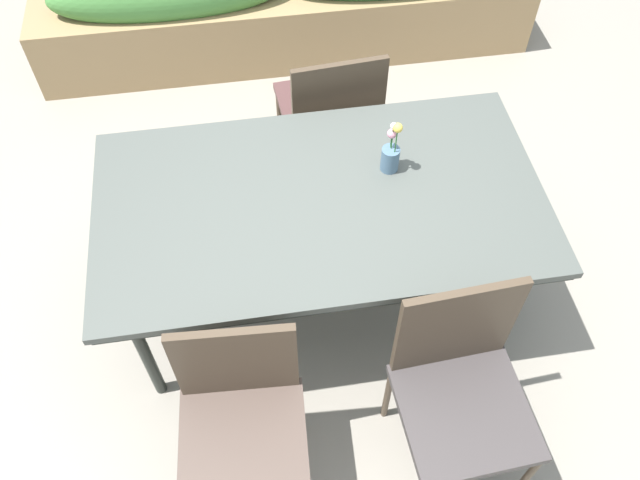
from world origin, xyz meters
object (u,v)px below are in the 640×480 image
object	(u,v)px
dining_table	(320,206)
chair_far_side	(331,109)
chair_near_right	(461,382)
planter_box	(290,8)
chair_near_left	(241,417)
flower_vase	(391,154)

from	to	relation	value
dining_table	chair_far_side	size ratio (longest dim) A/B	2.04
chair_near_right	planter_box	bearing A→B (deg)	-86.72
chair_near_left	flower_vase	world-z (taller)	flower_vase
chair_near_right	flower_vase	distance (m)	0.96
chair_far_side	chair_near_left	bearing A→B (deg)	-115.45
chair_far_side	flower_vase	xyz separation A→B (m)	(0.14, -0.66, 0.32)
chair_far_side	chair_near_left	world-z (taller)	chair_far_side
chair_far_side	planter_box	distance (m)	1.13
chair_near_right	flower_vase	size ratio (longest dim) A/B	3.53
dining_table	chair_near_left	bearing A→B (deg)	-117.69
chair_near_left	planter_box	distance (m)	2.73
chair_far_side	chair_near_right	bearing A→B (deg)	-86.28
dining_table	chair_near_left	world-z (taller)	chair_near_left
dining_table	planter_box	world-z (taller)	planter_box
chair_near_right	chair_far_side	xyz separation A→B (m)	(-0.23, 1.55, -0.01)
chair_far_side	flower_vase	bearing A→B (deg)	-83.03
dining_table	flower_vase	distance (m)	0.37
chair_near_left	planter_box	xyz separation A→B (m)	(0.52, 2.68, -0.15)
chair_near_right	planter_box	xyz separation A→B (m)	(-0.31, 2.67, -0.16)
chair_far_side	flower_vase	distance (m)	0.75
flower_vase	dining_table	bearing A→B (deg)	-158.98
dining_table	flower_vase	world-z (taller)	flower_vase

